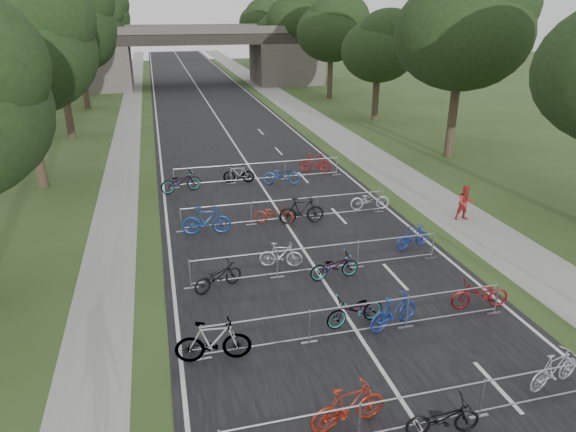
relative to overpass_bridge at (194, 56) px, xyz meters
name	(u,v)px	position (x,y,z in m)	size (l,w,h in m)	color
road	(210,107)	(0.00, -15.00, -3.53)	(11.00, 140.00, 0.01)	black
sidewalk_right	(289,103)	(8.00, -15.00, -3.53)	(3.00, 140.00, 0.01)	gray
sidewalk_left	(131,110)	(-7.50, -15.00, -3.53)	(2.00, 140.00, 0.01)	gray
lane_markings	(210,107)	(0.00, -15.00, -3.53)	(0.12, 140.00, 0.00)	silver
overpass_bridge	(194,56)	(0.00, 0.00, 0.00)	(31.00, 8.00, 7.05)	#4D4944
tree_left_1	(19,45)	(-11.39, -37.07, 3.77)	(7.56, 7.56, 11.53)	#33261C
tree_right_1	(465,28)	(13.11, -37.07, 4.37)	(8.18, 8.18, 12.47)	#33261C
tree_left_2	(55,21)	(-11.39, -25.07, 4.58)	(8.40, 8.40, 12.81)	#33261C
tree_right_2	(380,48)	(13.11, -25.07, 2.41)	(6.16, 6.16, 9.39)	#33261C
tree_left_3	(79,37)	(-11.39, -13.07, 2.96)	(6.72, 6.72, 10.25)	#33261C
tree_right_3	(333,29)	(13.11, -13.07, 3.39)	(7.17, 7.17, 10.93)	#33261C
tree_left_4	(90,24)	(-11.39, -1.07, 3.77)	(7.56, 7.56, 11.53)	#33261C
tree_right_4	(301,17)	(13.11, -1.07, 4.37)	(8.18, 8.18, 12.47)	#33261C
tree_left_5	(98,15)	(-11.39, 10.93, 4.58)	(8.40, 8.40, 12.81)	#33261C
tree_right_5	(278,30)	(13.11, 10.93, 2.41)	(6.16, 6.16, 9.39)	#33261C
tree_left_6	(106,25)	(-11.39, 22.93, 2.96)	(6.72, 6.72, 10.25)	#33261C
tree_right_6	(261,21)	(13.11, 22.93, 3.39)	(7.17, 7.17, 10.93)	#33261C
barrier_row_2	(422,411)	(0.00, -57.80, -2.99)	(9.70, 0.08, 1.10)	#93959A
barrier_row_3	(360,319)	(0.00, -54.00, -2.99)	(9.70, 0.08, 1.10)	#93959A
barrier_row_4	(318,259)	(0.00, -50.00, -2.99)	(9.70, 0.08, 1.10)	#93959A
barrier_row_5	(285,210)	(0.00, -45.00, -2.99)	(9.70, 0.08, 1.10)	#93959A
barrier_row_6	(258,172)	(0.00, -39.00, -2.99)	(9.70, 0.08, 1.10)	#93959A
bike_9	(349,407)	(-1.59, -57.29, -2.96)	(0.54, 1.91, 1.15)	#9D2716
bike_10	(443,418)	(0.39, -58.04, -3.08)	(0.61, 1.74, 0.92)	black
bike_11	(555,370)	(3.96, -57.32, -3.02)	(0.49, 1.72, 1.04)	#A09FA6
bike_12	(213,341)	(-4.30, -54.11, -2.91)	(0.59, 2.08, 1.25)	#93959A
bike_13	(355,310)	(0.08, -53.46, -3.03)	(0.67, 1.91, 1.00)	#93959A
bike_14	(394,311)	(1.15, -53.88, -2.98)	(0.52, 1.85, 1.11)	navy
bike_15	(480,294)	(4.30, -53.59, -3.03)	(0.67, 1.91, 1.00)	maroon
bike_16	(218,277)	(-3.69, -50.27, -3.05)	(0.64, 1.83, 0.96)	black
bike_17	(281,255)	(-1.21, -49.23, -3.04)	(0.46, 1.63, 0.98)	#9F9FA6
bike_18	(334,266)	(0.43, -50.55, -3.06)	(0.63, 1.82, 0.96)	#93959A
bike_19	(413,237)	(4.30, -48.98, -3.04)	(0.46, 1.63, 0.98)	navy
bike_20	(206,220)	(-3.57, -45.51, -2.90)	(0.59, 2.09, 1.26)	navy
bike_21	(274,214)	(-0.54, -45.12, -3.06)	(0.63, 1.80, 0.94)	maroon
bike_22	(302,211)	(0.68, -45.40, -2.92)	(0.58, 2.04, 1.23)	black
bike_23	(370,200)	(4.30, -44.58, -3.03)	(0.67, 1.91, 1.00)	#9E9DA4
bike_24	(181,182)	(-4.30, -39.72, -2.97)	(0.74, 2.14, 1.12)	#93959A
bike_25	(239,174)	(-1.11, -38.99, -3.02)	(0.48, 1.71, 1.03)	#93959A
bike_26	(282,175)	(1.14, -39.82, -3.00)	(0.71, 2.04, 1.07)	navy
bike_27	(316,163)	(3.58, -38.18, -2.97)	(0.53, 1.88, 1.13)	maroon
pedestrian_b	(465,203)	(7.97, -46.85, -2.72)	(0.79, 0.61, 1.62)	maroon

